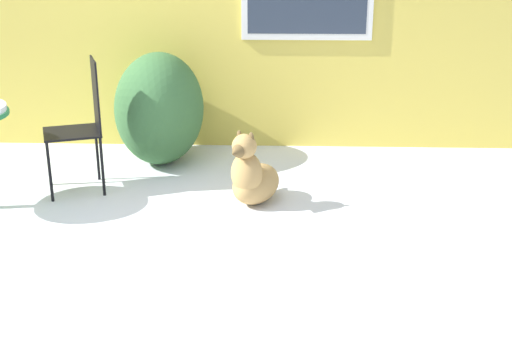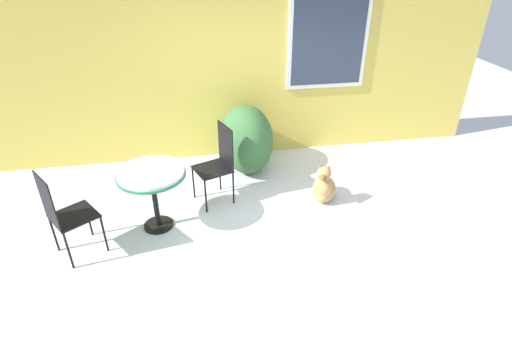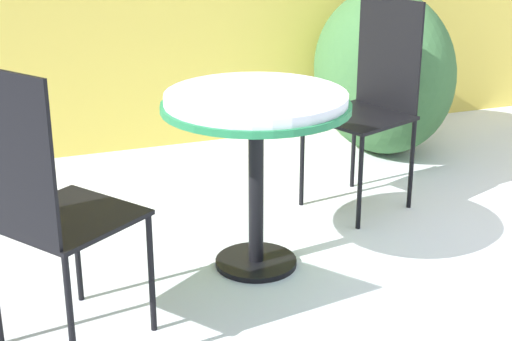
% 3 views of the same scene
% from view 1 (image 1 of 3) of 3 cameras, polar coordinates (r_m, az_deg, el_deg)
% --- Properties ---
extents(ground_plane, '(16.00, 16.00, 0.00)m').
position_cam_1_polar(ground_plane, '(4.70, -12.06, -5.31)').
color(ground_plane, white).
extents(shrub_left, '(0.81, 1.10, 1.03)m').
position_cam_1_polar(shrub_left, '(6.03, -8.56, 5.48)').
color(shrub_left, '#386638').
rests_on(shrub_left, ground_plane).
extents(patio_chair_near_table, '(0.57, 0.57, 1.09)m').
position_cam_1_polar(patio_chair_near_table, '(5.41, -15.17, 4.33)').
color(patio_chair_near_table, black).
rests_on(patio_chair_near_table, ground_plane).
extents(dog, '(0.51, 0.68, 0.62)m').
position_cam_1_polar(dog, '(5.00, -0.30, -0.64)').
color(dog, tan).
rests_on(dog, ground_plane).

